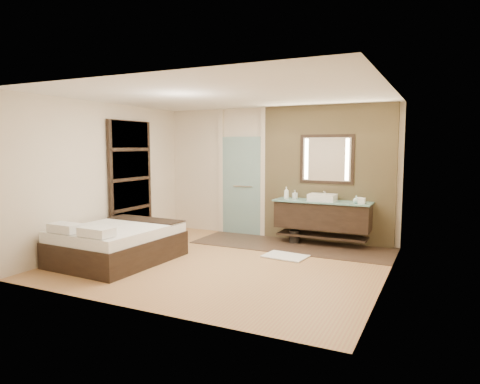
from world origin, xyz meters
The scene contains 15 objects.
floor centered at (0.00, 0.00, 0.00)m, with size 5.00×5.00×0.00m, color #AC6F48.
tile_strip centered at (0.60, 1.60, 0.01)m, with size 3.80×1.30×0.01m, color #39281F.
stone_wall centered at (1.10, 2.21, 1.35)m, with size 2.60×0.08×2.70m, color tan.
vanity centered at (1.10, 1.92, 0.58)m, with size 1.85×0.55×0.88m.
mirror_unit centered at (1.10, 2.16, 1.65)m, with size 1.06×0.04×0.96m.
frosted_door centered at (-0.75, 2.20, 1.14)m, with size 1.10×0.12×2.70m.
shoji_partition centered at (-2.43, 0.60, 1.21)m, with size 0.06×1.20×2.40m.
bed centered at (-1.65, -0.70, 0.30)m, with size 1.59×1.95×0.73m.
bath_mat centered at (0.78, 0.75, 0.02)m, with size 0.72×0.50×0.02m, color white.
waste_bin centered at (0.57, 1.85, 0.13)m, with size 0.20×0.20×0.25m, color black.
tissue_box centered at (1.85, 1.83, 0.92)m, with size 0.12×0.12×0.10m, color white.
soap_bottle_a centered at (0.39, 1.86, 0.99)m, with size 0.09×0.09×0.24m, color white.
soap_bottle_b centered at (0.52, 2.00, 0.95)m, with size 0.08×0.08×0.17m, color #B2B2B2.
soap_bottle_c centered at (1.75, 1.81, 0.94)m, with size 0.11×0.11×0.14m, color #A7D2D1.
cup centered at (1.78, 1.97, 0.91)m, with size 0.12×0.12×0.09m, color white.
Camera 1 is at (3.20, -6.07, 1.90)m, focal length 32.00 mm.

